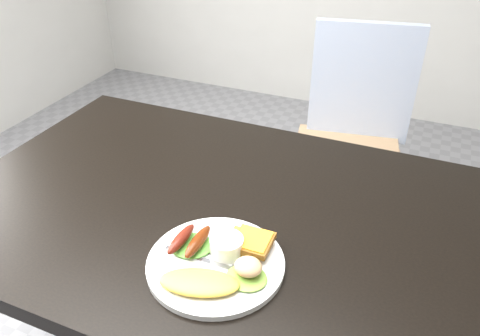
# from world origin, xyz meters

# --- Properties ---
(dining_table) EXTENTS (1.20, 0.80, 0.04)m
(dining_table) POSITION_xyz_m (0.00, 0.00, 0.73)
(dining_table) COLOR black
(dining_table) RESTS_ON ground
(dining_chair) EXTENTS (0.46, 0.46, 0.05)m
(dining_chair) POSITION_xyz_m (0.17, 0.81, 0.45)
(dining_chair) COLOR #A27F5A
(dining_chair) RESTS_ON ground
(person) EXTENTS (0.72, 0.62, 1.68)m
(person) POSITION_xyz_m (0.07, 0.45, 0.84)
(person) COLOR #2A4E80
(person) RESTS_ON ground
(plate) EXTENTS (0.26, 0.26, 0.01)m
(plate) POSITION_xyz_m (0.09, -0.17, 0.76)
(plate) COLOR white
(plate) RESTS_ON dining_table
(lettuce_left) EXTENTS (0.11, 0.10, 0.01)m
(lettuce_left) POSITION_xyz_m (0.03, -0.16, 0.77)
(lettuce_left) COLOR #4E9625
(lettuce_left) RESTS_ON plate
(lettuce_right) EXTENTS (0.08, 0.07, 0.01)m
(lettuce_right) POSITION_xyz_m (0.16, -0.19, 0.77)
(lettuce_right) COLOR #639529
(lettuce_right) RESTS_ON plate
(omelette) EXTENTS (0.16, 0.11, 0.02)m
(omelette) POSITION_xyz_m (0.09, -0.24, 0.77)
(omelette) COLOR #F1B844
(omelette) RESTS_ON plate
(sausage_a) EXTENTS (0.03, 0.10, 0.02)m
(sausage_a) POSITION_xyz_m (0.01, -0.16, 0.78)
(sausage_a) COLOR maroon
(sausage_a) RESTS_ON lettuce_left
(sausage_b) EXTENTS (0.02, 0.10, 0.02)m
(sausage_b) POSITION_xyz_m (0.05, -0.16, 0.78)
(sausage_b) COLOR #5F1905
(sausage_b) RESTS_ON lettuce_left
(ramekin) EXTENTS (0.09, 0.09, 0.04)m
(ramekin) POSITION_xyz_m (0.10, -0.15, 0.78)
(ramekin) COLOR white
(ramekin) RESTS_ON plate
(toast_a) EXTENTS (0.08, 0.08, 0.01)m
(toast_a) POSITION_xyz_m (0.12, -0.12, 0.77)
(toast_a) COLOR olive
(toast_a) RESTS_ON plate
(toast_b) EXTENTS (0.07, 0.07, 0.01)m
(toast_b) POSITION_xyz_m (0.15, -0.12, 0.78)
(toast_b) COLOR olive
(toast_b) RESTS_ON toast_a
(potato_salad) EXTENTS (0.06, 0.06, 0.03)m
(potato_salad) POSITION_xyz_m (0.16, -0.19, 0.79)
(potato_salad) COLOR beige
(potato_salad) RESTS_ON lettuce_right
(fork) EXTENTS (0.14, 0.02, 0.00)m
(fork) POSITION_xyz_m (0.06, -0.18, 0.76)
(fork) COLOR #ADAFB7
(fork) RESTS_ON plate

